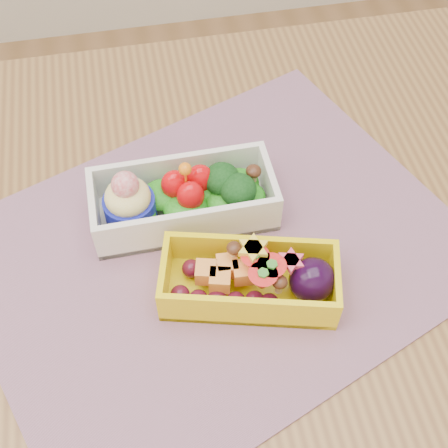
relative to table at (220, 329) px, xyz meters
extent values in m
cube|color=brown|center=(0.00, 0.00, 0.08)|extent=(1.20, 0.80, 0.04)
cube|color=gray|center=(0.01, 0.04, 0.10)|extent=(0.59, 0.53, 0.00)
cube|color=white|center=(-0.02, 0.09, 0.13)|extent=(0.19, 0.09, 0.05)
ellipsoid|color=green|center=(-0.02, 0.09, 0.12)|extent=(0.18, 0.07, 0.02)
cylinder|color=#151DA2|center=(-0.08, 0.09, 0.13)|extent=(0.05, 0.05, 0.03)
sphere|color=red|center=(-0.08, 0.09, 0.17)|extent=(0.03, 0.03, 0.03)
ellipsoid|color=red|center=(-0.03, 0.10, 0.14)|extent=(0.03, 0.02, 0.04)
ellipsoid|color=red|center=(-0.01, 0.08, 0.14)|extent=(0.03, 0.02, 0.04)
ellipsoid|color=red|center=(0.00, 0.10, 0.14)|extent=(0.03, 0.02, 0.04)
sphere|color=orange|center=(-0.02, 0.10, 0.17)|extent=(0.01, 0.01, 0.01)
ellipsoid|color=black|center=(0.02, 0.10, 0.14)|extent=(0.04, 0.04, 0.03)
ellipsoid|color=black|center=(0.04, 0.08, 0.14)|extent=(0.04, 0.04, 0.03)
ellipsoid|color=#3F2111|center=(0.06, 0.10, 0.15)|extent=(0.02, 0.02, 0.01)
cube|color=yellow|center=(0.03, -0.02, 0.12)|extent=(0.18, 0.11, 0.04)
ellipsoid|color=#4D0E20|center=(-0.01, -0.01, 0.12)|extent=(0.10, 0.06, 0.02)
cube|color=orange|center=(0.00, -0.01, 0.13)|extent=(0.05, 0.05, 0.02)
cone|color=red|center=(0.03, -0.01, 0.14)|extent=(0.03, 0.03, 0.03)
cone|color=red|center=(0.05, -0.02, 0.14)|extent=(0.03, 0.03, 0.03)
cone|color=red|center=(0.04, -0.03, 0.14)|extent=(0.03, 0.03, 0.03)
cylinder|color=yellow|center=(0.03, 0.00, 0.16)|extent=(0.03, 0.03, 0.01)
cylinder|color=#E53F5B|center=(0.07, -0.02, 0.15)|extent=(0.03, 0.03, 0.01)
ellipsoid|color=#3F2111|center=(0.02, 0.01, 0.14)|extent=(0.01, 0.01, 0.01)
ellipsoid|color=#3F2111|center=(0.05, -0.03, 0.14)|extent=(0.01, 0.01, 0.01)
ellipsoid|color=black|center=(0.08, -0.03, 0.13)|extent=(0.05, 0.04, 0.05)
camera|label=1|loc=(-0.06, -0.31, 0.63)|focal=48.37mm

